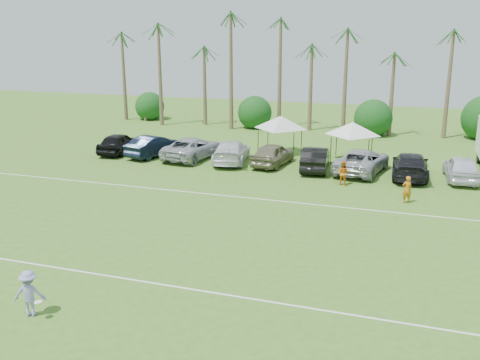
% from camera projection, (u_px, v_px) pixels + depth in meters
% --- Properties ---
extents(ground, '(120.00, 120.00, 0.00)m').
position_uv_depth(ground, '(111.00, 304.00, 19.57)').
color(ground, '#416E21').
rests_on(ground, ground).
extents(field_lines, '(80.00, 12.10, 0.01)m').
position_uv_depth(field_lines, '(197.00, 230.00, 26.88)').
color(field_lines, white).
rests_on(field_lines, ground).
extents(palm_tree_0, '(2.40, 2.40, 8.90)m').
position_uv_depth(palm_tree_0, '(118.00, 52.00, 59.05)').
color(palm_tree_0, brown).
rests_on(palm_tree_0, ground).
extents(palm_tree_1, '(2.40, 2.40, 9.90)m').
position_uv_depth(palm_tree_1, '(158.00, 45.00, 57.28)').
color(palm_tree_1, brown).
rests_on(palm_tree_1, ground).
extents(palm_tree_2, '(2.40, 2.40, 10.90)m').
position_uv_depth(palm_tree_2, '(201.00, 36.00, 55.52)').
color(palm_tree_2, brown).
rests_on(palm_tree_2, ground).
extents(palm_tree_3, '(2.40, 2.40, 11.90)m').
position_uv_depth(palm_tree_3, '(238.00, 28.00, 54.07)').
color(palm_tree_3, brown).
rests_on(palm_tree_3, ground).
extents(palm_tree_4, '(2.40, 2.40, 8.90)m').
position_uv_depth(palm_tree_4, '(276.00, 54.00, 53.53)').
color(palm_tree_4, brown).
rests_on(palm_tree_4, ground).
extents(palm_tree_5, '(2.40, 2.40, 9.90)m').
position_uv_depth(palm_tree_5, '(315.00, 46.00, 52.07)').
color(palm_tree_5, brown).
rests_on(palm_tree_5, ground).
extents(palm_tree_6, '(2.40, 2.40, 10.90)m').
position_uv_depth(palm_tree_6, '(358.00, 37.00, 50.62)').
color(palm_tree_6, brown).
rests_on(palm_tree_6, ground).
extents(palm_tree_7, '(2.40, 2.40, 11.90)m').
position_uv_depth(palm_tree_7, '(402.00, 27.00, 49.16)').
color(palm_tree_7, brown).
rests_on(palm_tree_7, ground).
extents(palm_tree_8, '(2.40, 2.40, 8.90)m').
position_uv_depth(palm_tree_8, '(457.00, 57.00, 48.32)').
color(palm_tree_8, brown).
rests_on(palm_tree_8, ground).
extents(bush_tree_0, '(4.00, 4.00, 4.00)m').
position_uv_depth(bush_tree_0, '(149.00, 104.00, 60.56)').
color(bush_tree_0, brown).
rests_on(bush_tree_0, ground).
extents(bush_tree_1, '(4.00, 4.00, 4.00)m').
position_uv_depth(bush_tree_1, '(259.00, 109.00, 56.57)').
color(bush_tree_1, brown).
rests_on(bush_tree_1, ground).
extents(bush_tree_2, '(4.00, 4.00, 4.00)m').
position_uv_depth(bush_tree_2, '(375.00, 114.00, 52.89)').
color(bush_tree_2, brown).
rests_on(bush_tree_2, ground).
extents(sideline_player_a, '(0.69, 0.59, 1.60)m').
position_uv_depth(sideline_player_a, '(407.00, 189.00, 31.03)').
color(sideline_player_a, orange).
rests_on(sideline_player_a, ground).
extents(sideline_player_b, '(0.85, 0.71, 1.59)m').
position_uv_depth(sideline_player_b, '(343.00, 173.00, 34.73)').
color(sideline_player_b, orange).
rests_on(sideline_player_b, ground).
extents(canopy_tent_left, '(4.48, 4.48, 3.63)m').
position_uv_depth(canopy_tent_left, '(281.00, 116.00, 43.10)').
color(canopy_tent_left, black).
rests_on(canopy_tent_left, ground).
extents(canopy_tent_right, '(4.31, 4.31, 3.49)m').
position_uv_depth(canopy_tent_right, '(353.00, 122.00, 40.79)').
color(canopy_tent_right, black).
rests_on(canopy_tent_right, ground).
extents(frisbee_player, '(1.24, 0.95, 1.69)m').
position_uv_depth(frisbee_player, '(29.00, 293.00, 18.58)').
color(frisbee_player, '#9390CC').
rests_on(frisbee_player, ground).
extents(parked_car_0, '(2.42, 5.11, 1.69)m').
position_uv_depth(parked_car_0, '(119.00, 143.00, 43.87)').
color(parked_car_0, black).
rests_on(parked_car_0, ground).
extents(parked_car_1, '(3.04, 5.41, 1.69)m').
position_uv_depth(parked_car_1, '(154.00, 146.00, 42.77)').
color(parked_car_1, black).
rests_on(parked_car_1, ground).
extents(parked_car_2, '(3.48, 6.36, 1.69)m').
position_uv_depth(parked_car_2, '(193.00, 148.00, 41.96)').
color(parked_car_2, '#A6A9B0').
rests_on(parked_car_2, ground).
extents(parked_car_3, '(3.40, 6.16, 1.69)m').
position_uv_depth(parked_car_3, '(231.00, 151.00, 40.78)').
color(parked_car_3, silver).
rests_on(parked_car_3, ground).
extents(parked_car_4, '(2.58, 5.16, 1.69)m').
position_uv_depth(parked_car_4, '(273.00, 154.00, 39.85)').
color(parked_car_4, '#7B7359').
rests_on(parked_car_4, ground).
extents(parked_car_5, '(2.34, 5.29, 1.69)m').
position_uv_depth(parked_car_5, '(315.00, 158.00, 38.52)').
color(parked_car_5, black).
rests_on(parked_car_5, ground).
extents(parked_car_6, '(3.79, 6.46, 1.69)m').
position_uv_depth(parked_car_6, '(362.00, 161.00, 37.75)').
color(parked_car_6, '#A5A6AD').
rests_on(parked_car_6, ground).
extents(parked_car_7, '(2.59, 5.91, 1.69)m').
position_uv_depth(parked_car_7, '(410.00, 165.00, 36.54)').
color(parked_car_7, black).
rests_on(parked_car_7, ground).
extents(parked_car_8, '(2.34, 5.09, 1.69)m').
position_uv_depth(parked_car_8, '(461.00, 168.00, 35.74)').
color(parked_car_8, white).
rests_on(parked_car_8, ground).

